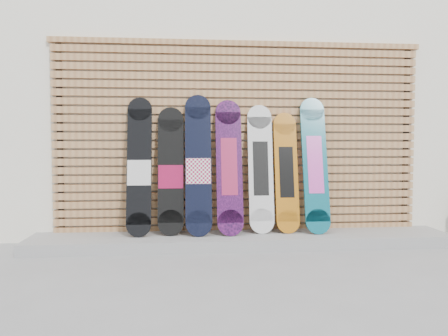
% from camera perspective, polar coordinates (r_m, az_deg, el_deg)
% --- Properties ---
extents(ground, '(80.00, 80.00, 0.00)m').
position_cam_1_polar(ground, '(4.27, 5.68, -11.99)').
color(ground, gray).
rests_on(ground, ground).
extents(building, '(12.00, 5.00, 3.60)m').
position_cam_1_polar(building, '(7.69, 4.50, 8.20)').
color(building, white).
rests_on(building, ground).
extents(concrete_step, '(4.60, 0.70, 0.12)m').
position_cam_1_polar(concrete_step, '(4.88, 2.41, -9.34)').
color(concrete_step, gray).
rests_on(concrete_step, ground).
extents(slat_wall, '(4.26, 0.08, 2.29)m').
position_cam_1_polar(slat_wall, '(5.06, 2.01, 4.19)').
color(slat_wall, '#A67245').
rests_on(slat_wall, ground).
extents(snowboard_0, '(0.27, 0.34, 1.52)m').
position_cam_1_polar(snowboard_0, '(4.85, -11.01, 0.15)').
color(snowboard_0, black).
rests_on(snowboard_0, concrete_step).
extents(snowboard_1, '(0.29, 0.30, 1.41)m').
position_cam_1_polar(snowboard_1, '(4.85, -6.97, -0.43)').
color(snowboard_1, black).
rests_on(snowboard_1, concrete_step).
extents(snowboard_2, '(0.29, 0.38, 1.55)m').
position_cam_1_polar(snowboard_2, '(4.81, -3.37, 0.38)').
color(snowboard_2, black).
rests_on(snowboard_2, concrete_step).
extents(snowboard_3, '(0.29, 0.37, 1.50)m').
position_cam_1_polar(snowboard_3, '(4.83, 0.68, 0.21)').
color(snowboard_3, black).
rests_on(snowboard_3, concrete_step).
extents(snowboard_4, '(0.28, 0.28, 1.44)m').
position_cam_1_polar(snowboard_4, '(4.93, 4.80, -0.05)').
color(snowboard_4, silver).
rests_on(snowboard_4, concrete_step).
extents(snowboard_5, '(0.26, 0.29, 1.36)m').
position_cam_1_polar(snowboard_5, '(4.99, 8.14, -0.53)').
color(snowboard_5, '#B36713').
rests_on(snowboard_5, concrete_step).
extents(snowboard_6, '(0.28, 0.36, 1.53)m').
position_cam_1_polar(snowboard_6, '(5.03, 11.80, 0.45)').
color(snowboard_6, '#0B5A6C').
rests_on(snowboard_6, concrete_step).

